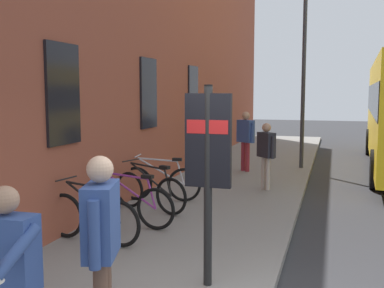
{
  "coord_description": "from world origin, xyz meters",
  "views": [
    {
      "loc": [
        -4.38,
        -0.62,
        2.44
      ],
      "look_at": [
        3.56,
        1.83,
        1.49
      ],
      "focal_mm": 43.17,
      "sensor_mm": 36.0,
      "label": 1
    }
  ],
  "objects_px": {
    "bicycle_far_end": "(92,218)",
    "bicycle_end_of_row": "(160,183)",
    "pedestrian_crossing_street": "(266,149)",
    "pedestrian_near_bus": "(246,135)",
    "street_lamp": "(304,60)",
    "transit_info_sign": "(208,154)",
    "tourist_with_hotdogs": "(6,266)",
    "bicycle_under_window": "(129,204)",
    "bicycle_mid_rack": "(150,191)",
    "pedestrian_by_facade": "(101,233)"
  },
  "relations": [
    {
      "from": "bicycle_far_end",
      "to": "pedestrian_crossing_street",
      "type": "bearing_deg",
      "value": -23.26
    },
    {
      "from": "bicycle_mid_rack",
      "to": "pedestrian_crossing_street",
      "type": "relative_size",
      "value": 1.08
    },
    {
      "from": "street_lamp",
      "to": "pedestrian_by_facade",
      "type": "bearing_deg",
      "value": 174.64
    },
    {
      "from": "bicycle_end_of_row",
      "to": "tourist_with_hotdogs",
      "type": "height_order",
      "value": "tourist_with_hotdogs"
    },
    {
      "from": "pedestrian_near_bus",
      "to": "bicycle_under_window",
      "type": "bearing_deg",
      "value": 171.78
    },
    {
      "from": "bicycle_under_window",
      "to": "pedestrian_near_bus",
      "type": "xyz_separation_m",
      "value": [
        6.11,
        -0.88,
        0.67
      ]
    },
    {
      "from": "bicycle_far_end",
      "to": "street_lamp",
      "type": "bearing_deg",
      "value": -17.65
    },
    {
      "from": "bicycle_mid_rack",
      "to": "pedestrian_near_bus",
      "type": "relative_size",
      "value": 0.98
    },
    {
      "from": "transit_info_sign",
      "to": "bicycle_mid_rack",
      "type": "bearing_deg",
      "value": 33.44
    },
    {
      "from": "pedestrian_by_facade",
      "to": "street_lamp",
      "type": "xyz_separation_m",
      "value": [
        10.78,
        -1.01,
        2.19
      ]
    },
    {
      "from": "bicycle_under_window",
      "to": "bicycle_end_of_row",
      "type": "bearing_deg",
      "value": 4.88
    },
    {
      "from": "pedestrian_by_facade",
      "to": "pedestrian_near_bus",
      "type": "xyz_separation_m",
      "value": [
        9.67,
        0.52,
        -0.02
      ]
    },
    {
      "from": "bicycle_mid_rack",
      "to": "street_lamp",
      "type": "relative_size",
      "value": 0.31
    },
    {
      "from": "bicycle_far_end",
      "to": "tourist_with_hotdogs",
      "type": "distance_m",
      "value": 3.58
    },
    {
      "from": "bicycle_mid_rack",
      "to": "pedestrian_by_facade",
      "type": "distance_m",
      "value": 4.89
    },
    {
      "from": "bicycle_under_window",
      "to": "transit_info_sign",
      "type": "height_order",
      "value": "transit_info_sign"
    },
    {
      "from": "pedestrian_by_facade",
      "to": "street_lamp",
      "type": "relative_size",
      "value": 0.32
    },
    {
      "from": "bicycle_mid_rack",
      "to": "pedestrian_crossing_street",
      "type": "bearing_deg",
      "value": -35.0
    },
    {
      "from": "bicycle_mid_rack",
      "to": "pedestrian_by_facade",
      "type": "xyz_separation_m",
      "value": [
        -4.62,
        -1.44,
        0.69
      ]
    },
    {
      "from": "pedestrian_near_bus",
      "to": "street_lamp",
      "type": "relative_size",
      "value": 0.31
    },
    {
      "from": "tourist_with_hotdogs",
      "to": "bicycle_far_end",
      "type": "bearing_deg",
      "value": 19.05
    },
    {
      "from": "pedestrian_crossing_street",
      "to": "pedestrian_near_bus",
      "type": "distance_m",
      "value": 2.57
    },
    {
      "from": "bicycle_end_of_row",
      "to": "pedestrian_near_bus",
      "type": "relative_size",
      "value": 1.01
    },
    {
      "from": "transit_info_sign",
      "to": "tourist_with_hotdogs",
      "type": "xyz_separation_m",
      "value": [
        -2.34,
        0.96,
        -0.6
      ]
    },
    {
      "from": "bicycle_mid_rack",
      "to": "tourist_with_hotdogs",
      "type": "relative_size",
      "value": 1.06
    },
    {
      "from": "pedestrian_by_facade",
      "to": "transit_info_sign",
      "type": "bearing_deg",
      "value": -18.09
    },
    {
      "from": "bicycle_end_of_row",
      "to": "transit_info_sign",
      "type": "relative_size",
      "value": 0.73
    },
    {
      "from": "bicycle_under_window",
      "to": "pedestrian_near_bus",
      "type": "height_order",
      "value": "pedestrian_near_bus"
    },
    {
      "from": "bicycle_far_end",
      "to": "pedestrian_crossing_street",
      "type": "distance_m",
      "value": 5.11
    },
    {
      "from": "bicycle_far_end",
      "to": "pedestrian_near_bus",
      "type": "relative_size",
      "value": 1.01
    },
    {
      "from": "bicycle_far_end",
      "to": "tourist_with_hotdogs",
      "type": "height_order",
      "value": "tourist_with_hotdogs"
    },
    {
      "from": "bicycle_far_end",
      "to": "bicycle_under_window",
      "type": "height_order",
      "value": "same"
    },
    {
      "from": "bicycle_far_end",
      "to": "transit_info_sign",
      "type": "xyz_separation_m",
      "value": [
        -0.99,
        -2.11,
        1.21
      ]
    },
    {
      "from": "bicycle_under_window",
      "to": "tourist_with_hotdogs",
      "type": "distance_m",
      "value": 4.43
    },
    {
      "from": "tourist_with_hotdogs",
      "to": "street_lamp",
      "type": "distance_m",
      "value": 11.8
    },
    {
      "from": "bicycle_far_end",
      "to": "pedestrian_crossing_street",
      "type": "xyz_separation_m",
      "value": [
        4.66,
        -2.0,
        0.58
      ]
    },
    {
      "from": "bicycle_far_end",
      "to": "bicycle_end_of_row",
      "type": "distance_m",
      "value": 2.87
    },
    {
      "from": "bicycle_far_end",
      "to": "bicycle_end_of_row",
      "type": "relative_size",
      "value": 1.0
    },
    {
      "from": "pedestrian_near_bus",
      "to": "tourist_with_hotdogs",
      "type": "distance_m",
      "value": 10.39
    },
    {
      "from": "bicycle_mid_rack",
      "to": "tourist_with_hotdogs",
      "type": "distance_m",
      "value": 5.46
    },
    {
      "from": "bicycle_under_window",
      "to": "street_lamp",
      "type": "height_order",
      "value": "street_lamp"
    },
    {
      "from": "transit_info_sign",
      "to": "pedestrian_crossing_street",
      "type": "height_order",
      "value": "transit_info_sign"
    },
    {
      "from": "pedestrian_by_facade",
      "to": "tourist_with_hotdogs",
      "type": "xyz_separation_m",
      "value": [
        -0.71,
        0.43,
        -0.08
      ]
    },
    {
      "from": "bicycle_mid_rack",
      "to": "pedestrian_crossing_street",
      "type": "height_order",
      "value": "pedestrian_crossing_street"
    },
    {
      "from": "transit_info_sign",
      "to": "pedestrian_crossing_street",
      "type": "xyz_separation_m",
      "value": [
        5.66,
        0.11,
        -0.63
      ]
    },
    {
      "from": "bicycle_far_end",
      "to": "street_lamp",
      "type": "relative_size",
      "value": 0.32
    },
    {
      "from": "transit_info_sign",
      "to": "pedestrian_by_facade",
      "type": "bearing_deg",
      "value": 161.91
    },
    {
      "from": "pedestrian_by_facade",
      "to": "bicycle_far_end",
      "type": "bearing_deg",
      "value": 31.14
    },
    {
      "from": "bicycle_far_end",
      "to": "pedestrian_by_facade",
      "type": "distance_m",
      "value": 3.14
    },
    {
      "from": "street_lamp",
      "to": "bicycle_mid_rack",
      "type": "bearing_deg",
      "value": 158.25
    }
  ]
}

